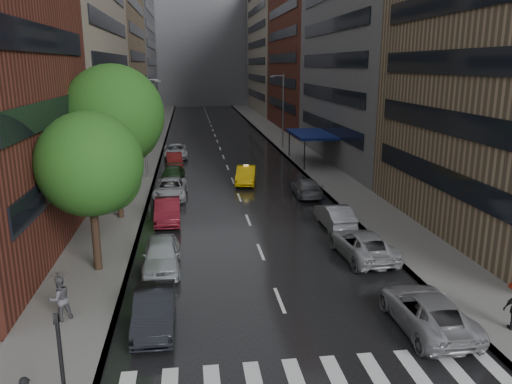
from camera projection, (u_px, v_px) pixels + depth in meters
ground at (299, 349)px, 18.56m from camera, size 220.00×220.00×0.00m
road at (218, 144)px, 66.56m from camera, size 14.00×140.00×0.01m
sidewalk_left at (150, 145)px, 65.39m from camera, size 4.00×140.00×0.15m
sidewalk_right at (284, 142)px, 67.70m from camera, size 4.00×140.00×0.15m
crosswalk at (317, 381)px, 16.67m from camera, size 13.15×2.80×0.01m
buildings_left at (104, 22)px, 69.09m from camera, size 8.00×108.00×38.00m
buildings_right at (318, 30)px, 71.19m from camera, size 8.05×109.10×36.00m
building_far at (201, 41)px, 127.87m from camera, size 40.00×14.00×32.00m
tree_near at (90, 164)px, 24.10m from camera, size 5.13×5.13×8.18m
tree_mid at (114, 115)px, 32.38m from camera, size 6.50×6.50×10.36m
tree_far at (136, 116)px, 45.71m from camera, size 5.17×5.17×8.24m
taxi at (246, 175)px, 44.19m from camera, size 2.42×4.90×1.54m
parked_cars_left at (171, 186)px, 40.22m from camera, size 2.79×43.03×1.60m
parked_cars_right at (354, 236)px, 28.61m from camera, size 2.72×26.15×1.51m
ped_black_umbrella at (59, 292)px, 20.10m from camera, size 1.16×1.10×2.09m
traffic_light at (61, 358)px, 14.12m from camera, size 0.18×0.15×3.45m
street_lamp_left at (145, 126)px, 45.15m from camera, size 1.74×0.22×9.00m
street_lamp_right at (282, 109)px, 61.54m from camera, size 1.74×0.22×9.00m
awning at (311, 134)px, 52.54m from camera, size 4.00×8.00×3.12m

